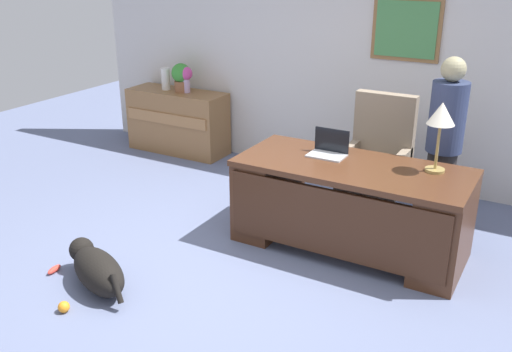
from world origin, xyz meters
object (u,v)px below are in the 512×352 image
dog_lying (97,269)px  dog_toy_plush (54,269)px  potted_plant (181,76)px  armchair (377,163)px  vase_with_flowers (186,76)px  vase_empty (166,79)px  desk (349,204)px  desk_lamp (441,118)px  person_standing (444,145)px  credenza (178,121)px  laptop (329,149)px  dog_toy_ball (64,307)px

dog_lying → dog_toy_plush: bearing=-176.9°
potted_plant → armchair: bearing=-10.9°
armchair → vase_with_flowers: armchair is taller
armchair → vase_empty: armchair is taller
desk → desk_lamp: 1.05m
person_standing → vase_with_flowers: bearing=169.0°
credenza → potted_plant: (0.09, 0.00, 0.60)m
laptop → desk_lamp: desk_lamp is taller
credenza → person_standing: bearing=-10.4°
potted_plant → dog_toy_plush: (0.87, -2.99, -0.98)m
dog_toy_plush → person_standing: bearing=43.0°
desk_lamp → potted_plant: desk_lamp is taller
armchair → person_standing: bearing=-9.8°
desk → dog_lying: bearing=-133.8°
dog_lying → laptop: bearing=55.0°
person_standing → vase_empty: person_standing is taller
laptop → potted_plant: potted_plant is taller
credenza → desk_lamp: bearing=-18.8°
desk → dog_toy_ball: 2.44m
credenza → dog_lying: size_ratio=1.64×
person_standing → vase_empty: size_ratio=5.85×
dog_toy_plush → vase_with_flowers: bearing=105.0°
desk → vase_with_flowers: vase_with_flowers is taller
person_standing → dog_toy_ball: bearing=-126.8°
vase_empty → potted_plant: (0.25, 0.00, 0.06)m
credenza → potted_plant: size_ratio=3.66×
dog_lying → potted_plant: 3.36m
laptop → dog_toy_ball: 2.52m
person_standing → laptop: size_ratio=5.09×
dog_lying → desk: bearing=46.2°
vase_empty → potted_plant: potted_plant is taller
armchair → person_standing: 0.72m
person_standing → desk_lamp: (0.06, -0.56, 0.40)m
person_standing → potted_plant: size_ratio=4.52×
dog_toy_ball → person_standing: bearing=53.2°
laptop → desk_lamp: (0.91, 0.05, 0.40)m
laptop → vase_empty: size_ratio=1.15×
armchair → dog_toy_plush: bearing=-127.4°
desk_lamp → dog_toy_ball: bearing=-134.1°
vase_empty → potted_plant: size_ratio=0.77×
desk → dog_toy_ball: bearing=-126.9°
desk_lamp → potted_plant: 3.66m
desk → armchair: (-0.06, 0.89, 0.09)m
person_standing → potted_plant: person_standing is taller
credenza → laptop: size_ratio=4.12×
dog_toy_ball → dog_toy_plush: dog_toy_ball is taller
vase_empty → dog_toy_ball: bearing=-64.2°
person_standing → dog_lying: size_ratio=2.02×
dog_toy_ball → desk_lamp: bearing=45.9°
desk → dog_lying: (-1.48, -1.54, -0.27)m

